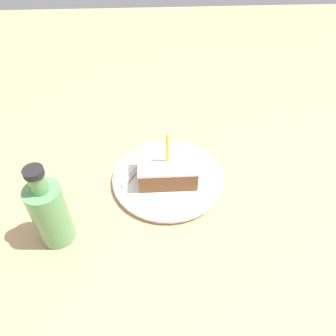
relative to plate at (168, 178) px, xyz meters
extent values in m
cube|color=tan|center=(0.01, -0.02, -0.03)|extent=(2.40, 2.40, 0.04)
cylinder|color=white|center=(0.00, 0.00, 0.00)|extent=(0.25, 0.25, 0.02)
cylinder|color=white|center=(0.00, 0.00, 0.00)|extent=(0.26, 0.26, 0.01)
cube|color=brown|center=(0.00, 0.00, 0.03)|extent=(0.09, 0.13, 0.05)
cube|color=silver|center=(0.00, 0.00, 0.06)|extent=(0.09, 0.13, 0.01)
cylinder|color=#EAD84C|center=(0.00, 0.00, 0.10)|extent=(0.01, 0.01, 0.07)
cone|color=yellow|center=(0.00, 0.00, 0.13)|extent=(0.01, 0.01, 0.01)
cube|color=silver|center=(-0.02, -0.07, 0.01)|extent=(0.12, 0.08, 0.00)
cube|color=silver|center=(-0.10, -0.03, 0.01)|extent=(0.05, 0.04, 0.00)
cylinder|color=#599959|center=(0.14, -0.23, 0.06)|extent=(0.07, 0.07, 0.14)
cylinder|color=#599959|center=(0.14, -0.23, 0.15)|extent=(0.03, 0.03, 0.04)
cylinder|color=black|center=(0.14, -0.23, 0.18)|extent=(0.04, 0.04, 0.01)
camera|label=1|loc=(0.54, -0.03, 0.56)|focal=35.00mm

